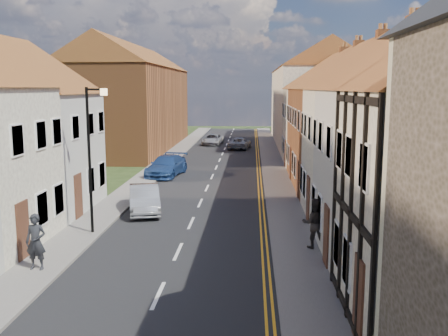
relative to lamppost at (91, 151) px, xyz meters
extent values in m
cube|color=black|center=(3.81, 10.00, -3.53)|extent=(7.00, 90.00, 0.02)
cube|color=gray|center=(-0.59, 10.00, -3.48)|extent=(1.80, 90.00, 0.12)
cube|color=gray|center=(8.21, 10.00, -3.48)|extent=(1.80, 90.00, 0.12)
cube|color=#B4B2AA|center=(13.11, -1.90, -0.54)|extent=(8.00, 5.80, 6.00)
cube|color=white|center=(13.11, 3.50, -0.54)|extent=(8.00, 5.00, 6.00)
cube|color=#97552C|center=(13.11, 1.60, 4.66)|extent=(0.60, 0.60, 1.60)
cube|color=#97552C|center=(13.11, 8.90, -0.54)|extent=(8.00, 5.80, 6.00)
cube|color=#97552C|center=(13.11, 6.60, 4.66)|extent=(0.60, 0.60, 1.60)
cube|color=#97552C|center=(13.11, 14.30, -0.54)|extent=(8.00, 5.00, 6.00)
cube|color=#97552C|center=(13.11, 12.40, 4.66)|extent=(0.60, 0.60, 1.60)
cube|color=white|center=(13.11, 19.70, -0.54)|extent=(8.00, 5.80, 6.00)
cube|color=#97552C|center=(13.11, 17.40, 4.66)|extent=(0.60, 0.60, 1.60)
cube|color=#B4B2AA|center=(-5.49, 3.85, -0.64)|extent=(8.00, 6.10, 5.80)
cube|color=white|center=(13.11, 35.00, 0.46)|extent=(8.00, 24.00, 8.00)
cube|color=#97552C|center=(-5.49, 30.00, 0.46)|extent=(8.00, 24.00, 8.00)
cylinder|color=black|center=(-0.09, 0.00, -0.42)|extent=(0.12, 0.12, 6.00)
cube|color=black|center=(0.26, 0.00, 2.48)|extent=(0.70, 0.08, 0.08)
cube|color=#FFD899|center=(0.61, 0.00, 2.38)|extent=(0.25, 0.15, 0.28)
imported|color=gray|center=(1.27, 3.92, -2.87)|extent=(2.35, 4.27, 1.33)
imported|color=navy|center=(0.61, 14.22, -2.83)|extent=(2.69, 5.11, 1.41)
imported|color=#A1A2A8|center=(2.31, 33.55, -2.96)|extent=(2.38, 4.37, 1.16)
imported|color=black|center=(8.91, -1.56, -2.47)|extent=(0.95, 0.75, 1.90)
imported|color=gray|center=(5.31, 30.00, -2.95)|extent=(2.47, 4.45, 1.18)
imported|color=black|center=(-0.56, -4.35, -2.48)|extent=(0.70, 0.48, 1.88)
camera|label=1|loc=(6.54, -19.82, 2.55)|focal=40.00mm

